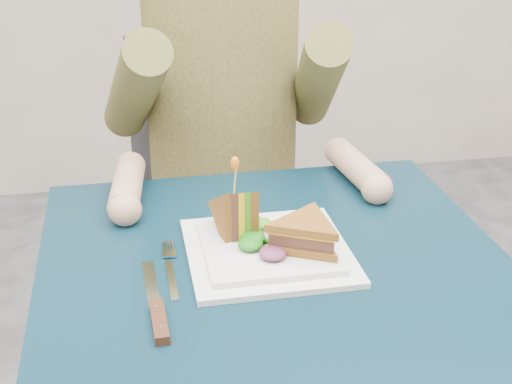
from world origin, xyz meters
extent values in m
cube|color=black|center=(0.00, 0.00, 0.71)|extent=(0.75, 0.75, 0.03)
cylinder|color=#595B5E|center=(-0.32, 0.32, 0.35)|extent=(0.04, 0.04, 0.70)
cylinder|color=#595B5E|center=(0.32, 0.32, 0.35)|extent=(0.04, 0.04, 0.70)
cube|color=#47474C|center=(0.00, 0.60, 0.45)|extent=(0.42, 0.40, 0.04)
cube|color=#47474C|center=(0.00, 0.78, 0.70)|extent=(0.42, 0.03, 0.46)
cylinder|color=#47474C|center=(-0.18, 0.43, 0.21)|extent=(0.02, 0.02, 0.43)
cylinder|color=#47474C|center=(0.18, 0.43, 0.21)|extent=(0.02, 0.02, 0.43)
cylinder|color=#47474C|center=(-0.18, 0.77, 0.21)|extent=(0.02, 0.02, 0.43)
cylinder|color=#47474C|center=(0.18, 0.77, 0.21)|extent=(0.02, 0.02, 0.43)
cylinder|color=brown|center=(0.00, 0.58, 0.87)|extent=(0.34, 0.34, 0.52)
cylinder|color=brown|center=(-0.20, 0.49, 0.89)|extent=(0.15, 0.39, 0.31)
cylinder|color=tan|center=(-0.23, 0.29, 0.76)|extent=(0.08, 0.20, 0.06)
sphere|color=tan|center=(-0.23, 0.19, 0.76)|extent=(0.06, 0.06, 0.06)
cylinder|color=brown|center=(0.20, 0.49, 0.89)|extent=(0.15, 0.39, 0.31)
cylinder|color=tan|center=(0.23, 0.29, 0.76)|extent=(0.08, 0.20, 0.06)
sphere|color=tan|center=(0.23, 0.19, 0.76)|extent=(0.06, 0.06, 0.06)
cube|color=white|center=(-0.01, 0.03, 0.73)|extent=(0.26, 0.26, 0.01)
cube|color=white|center=(-0.01, 0.03, 0.74)|extent=(0.21, 0.21, 0.01)
cube|color=silver|center=(-0.17, -0.02, 0.73)|extent=(0.01, 0.12, 0.00)
cube|color=silver|center=(-0.17, 0.06, 0.73)|extent=(0.02, 0.02, 0.00)
cube|color=silver|center=(-0.17, 0.09, 0.73)|extent=(0.00, 0.03, 0.00)
cube|color=silver|center=(-0.17, 0.09, 0.73)|extent=(0.00, 0.03, 0.00)
cube|color=silver|center=(-0.16, 0.09, 0.73)|extent=(0.00, 0.03, 0.00)
cube|color=silver|center=(-0.16, 0.09, 0.73)|extent=(0.00, 0.03, 0.00)
cube|color=silver|center=(-0.20, -0.02, 0.73)|extent=(0.02, 0.14, 0.00)
cube|color=black|center=(-0.19, -0.13, 0.74)|extent=(0.02, 0.10, 0.01)
cylinder|color=silver|center=(-0.20, -0.10, 0.74)|extent=(0.01, 0.01, 0.00)
cylinder|color=silver|center=(-0.19, -0.15, 0.74)|extent=(0.01, 0.01, 0.00)
cylinder|color=tan|center=(-0.05, 0.08, 0.85)|extent=(0.01, 0.01, 0.06)
ellipsoid|color=orange|center=(-0.05, 0.08, 0.88)|extent=(0.01, 0.01, 0.02)
torus|color=#9E4C7A|center=(0.01, 0.04, 0.77)|extent=(0.04, 0.04, 0.02)
camera|label=1|loc=(-0.22, -0.95, 1.31)|focal=50.00mm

